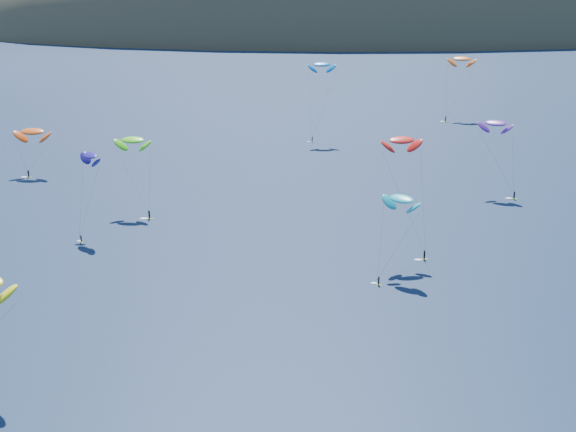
{
  "coord_description": "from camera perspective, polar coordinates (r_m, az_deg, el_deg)",
  "views": [
    {
      "loc": [
        3.03,
        -69.55,
        59.41
      ],
      "look_at": [
        -0.94,
        80.0,
        9.0
      ],
      "focal_mm": 50.0,
      "sensor_mm": 36.0,
      "label": 1
    }
  ],
  "objects": [
    {
      "name": "kitesurfer_3",
      "position": [
        190.94,
        -10.99,
        5.31
      ],
      "size": [
        9.96,
        11.13,
        19.01
      ],
      "rotation": [
        0.0,
        0.0,
        -0.14
      ],
      "color": "#A3CD16",
      "rests_on": "ground"
    },
    {
      "name": "kitesurfer_11",
      "position": [
        301.62,
        12.26,
        10.87
      ],
      "size": [
        12.42,
        14.36,
        23.7
      ],
      "rotation": [
        0.0,
        0.0,
        -0.22
      ],
      "color": "#A3CD16",
      "rests_on": "ground"
    },
    {
      "name": "kitesurfer_9",
      "position": [
        161.72,
        8.09,
        5.34
      ],
      "size": [
        9.93,
        9.79,
        25.11
      ],
      "rotation": [
        0.0,
        0.0,
        0.21
      ],
      "color": "#A3CD16",
      "rests_on": "ground"
    },
    {
      "name": "kitesurfer_5",
      "position": [
        152.49,
        8.07,
        1.21
      ],
      "size": [
        9.3,
        12.36,
        16.51
      ],
      "rotation": [
        0.0,
        0.0,
        -0.7
      ],
      "color": "#A3CD16",
      "rests_on": "ground"
    },
    {
      "name": "kitesurfer_10",
      "position": [
        177.23,
        -13.88,
        4.2
      ],
      "size": [
        7.42,
        12.59,
        19.05
      ],
      "rotation": [
        0.0,
        0.0,
        -0.88
      ],
      "color": "#A3CD16",
      "rests_on": "ground"
    },
    {
      "name": "kitesurfer_6",
      "position": [
        208.6,
        14.56,
        6.4
      ],
      "size": [
        9.62,
        12.0,
        19.79
      ],
      "rotation": [
        0.0,
        0.0,
        -0.42
      ],
      "color": "#A3CD16",
      "rests_on": "ground"
    },
    {
      "name": "kitesurfer_1",
      "position": [
        229.7,
        -17.72,
        5.74
      ],
      "size": [
        10.5,
        7.73,
        14.53
      ],
      "rotation": [
        0.0,
        0.0,
        -0.09
      ],
      "color": "#A3CD16",
      "rests_on": "ground"
    },
    {
      "name": "kitesurfer_4",
      "position": [
        259.15,
        2.42,
        10.72
      ],
      "size": [
        9.11,
        8.45,
        26.31
      ],
      "rotation": [
        0.0,
        0.0,
        0.11
      ],
      "color": "#A3CD16",
      "rests_on": "ground"
    },
    {
      "name": "island",
      "position": [
        636.83,
        4.9,
        12.23
      ],
      "size": [
        730.0,
        300.0,
        210.0
      ],
      "color": "#3D3526",
      "rests_on": "ground"
    }
  ]
}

